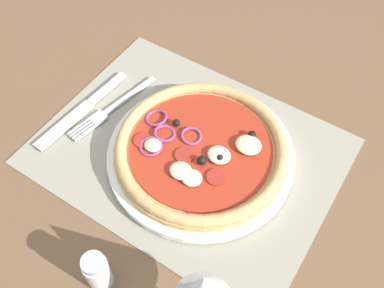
# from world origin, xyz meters

# --- Properties ---
(ground_plane) EXTENTS (1.90, 1.40, 0.02)m
(ground_plane) POSITION_xyz_m (0.00, 0.00, -0.01)
(ground_plane) COLOR brown
(placemat) EXTENTS (0.45, 0.34, 0.00)m
(placemat) POSITION_xyz_m (0.00, 0.00, 0.00)
(placemat) COLOR gray
(placemat) RESTS_ON ground_plane
(plate) EXTENTS (0.29, 0.29, 0.01)m
(plate) POSITION_xyz_m (-0.02, -0.00, 0.01)
(plate) COLOR silver
(plate) RESTS_ON placemat
(pizza) EXTENTS (0.26, 0.26, 0.03)m
(pizza) POSITION_xyz_m (-0.02, -0.00, 0.03)
(pizza) COLOR tan
(pizza) RESTS_ON plate
(fork) EXTENTS (0.05, 0.18, 0.00)m
(fork) POSITION_xyz_m (0.15, 0.00, 0.01)
(fork) COLOR silver
(fork) RESTS_ON placemat
(knife) EXTENTS (0.03, 0.20, 0.01)m
(knife) POSITION_xyz_m (0.19, 0.03, 0.01)
(knife) COLOR silver
(knife) RESTS_ON placemat
(pepper_shaker) EXTENTS (0.03, 0.03, 0.07)m
(pepper_shaker) POSITION_xyz_m (-0.02, 0.23, 0.03)
(pepper_shaker) COLOR silver
(pepper_shaker) RESTS_ON ground_plane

